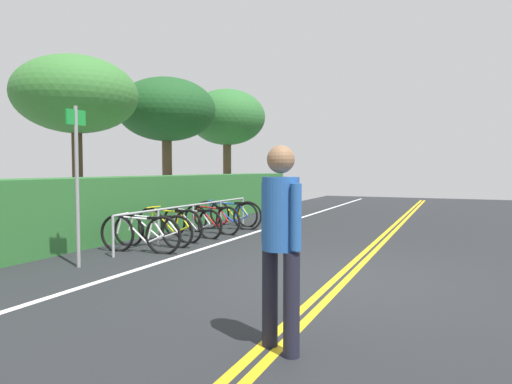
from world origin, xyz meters
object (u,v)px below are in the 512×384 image
object	(u,v)px
bicycle_0	(140,234)
bicycle_2	(169,225)
pedestrian	(281,233)
bike_rack	(193,212)
tree_mid	(76,96)
bicycle_6	(233,214)
bicycle_4	(211,219)
sign_post_near	(77,172)
tree_extra	(227,118)
bicycle_3	(192,222)
bicycle_5	(227,215)
tree_far_right	(167,110)
bicycle_1	(153,230)

from	to	relation	value
bicycle_0	bicycle_2	world-z (taller)	bicycle_2
pedestrian	bicycle_0	bearing A→B (deg)	51.54
bike_rack	bicycle_0	xyz separation A→B (m)	(-2.11, -0.14, -0.21)
bicycle_2	tree_mid	xyz separation A→B (m)	(0.55, 3.19, 3.08)
bicycle_6	tree_mid	distance (m)	5.11
bicycle_2	bike_rack	bearing A→B (deg)	-10.46
bicycle_0	bike_rack	bearing A→B (deg)	3.92
bike_rack	bicycle_4	size ratio (longest dim) A/B	3.17
sign_post_near	tree_extra	bearing A→B (deg)	15.04
bicycle_3	bicycle_6	size ratio (longest dim) A/B	1.08
bicycle_3	tree_extra	distance (m)	8.27
bicycle_6	bicycle_3	bearing A→B (deg)	-178.31
bicycle_3	tree_mid	world-z (taller)	tree_mid
bicycle_5	tree_extra	world-z (taller)	tree_extra
tree_mid	bicycle_3	bearing A→B (deg)	-87.27
bike_rack	bicycle_0	distance (m)	2.12
sign_post_near	tree_far_right	world-z (taller)	tree_far_right
bicycle_4	tree_extra	distance (m)	7.73
bicycle_5	tree_extra	size ratio (longest dim) A/B	0.38
bicycle_4	bicycle_5	xyz separation A→B (m)	(0.82, -0.01, 0.03)
bike_rack	bicycle_1	distance (m)	1.51
bicycle_6	bicycle_4	bearing A→B (deg)	-172.92
bicycle_2	bicycle_6	xyz separation A→B (m)	(2.97, -0.07, -0.03)
bicycle_6	pedestrian	bearing A→B (deg)	-150.45
bicycle_6	tree_far_right	world-z (taller)	tree_far_right
bicycle_2	tree_extra	xyz separation A→B (m)	(7.79, 2.64, 3.23)
bicycle_1	bicycle_4	xyz separation A→B (m)	(2.14, -0.14, 0.01)
pedestrian	bicycle_2	bearing A→B (deg)	43.56
bicycle_5	bicycle_1	bearing A→B (deg)	177.04
bicycle_5	bicycle_2	bearing A→B (deg)	172.94
bicycle_0	tree_mid	bearing A→B (deg)	61.36
bicycle_3	tree_far_right	bearing A→B (deg)	41.85
bicycle_5	bicycle_6	distance (m)	0.77
pedestrian	bicycle_5	bearing A→B (deg)	30.91
bicycle_2	tree_mid	bearing A→B (deg)	80.16
tree_far_right	bicycle_0	bearing A→B (deg)	-149.43
bicycle_1	bicycle_4	world-z (taller)	bicycle_4
bicycle_6	tree_far_right	distance (m)	4.57
bicycle_5	tree_extra	distance (m)	7.06
bicycle_2	sign_post_near	bearing A→B (deg)	-175.89
bicycle_2	tree_extra	world-z (taller)	tree_extra
sign_post_near	bicycle_0	bearing A→B (deg)	-3.45
bicycle_0	bicycle_4	distance (m)	2.75
sign_post_near	bike_rack	bearing A→B (deg)	0.94
bicycle_3	bicycle_5	distance (m)	1.52
bicycle_5	sign_post_near	distance (m)	5.13
bicycle_2	bicycle_3	size ratio (longest dim) A/B	1.02
bicycle_3	pedestrian	distance (m)	6.78
tree_mid	tree_extra	size ratio (longest dim) A/B	0.94
bicycle_5	tree_mid	xyz separation A→B (m)	(-1.67, 3.46, 3.07)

